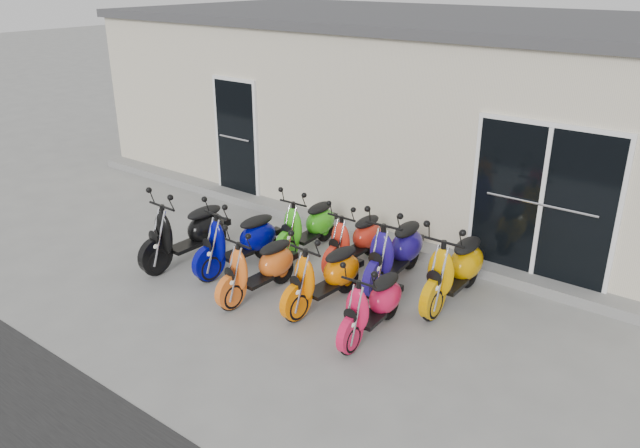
# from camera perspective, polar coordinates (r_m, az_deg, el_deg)

# --- Properties ---
(ground) EXTENTS (80.00, 80.00, 0.00)m
(ground) POSITION_cam_1_polar(r_m,az_deg,el_deg) (8.85, -2.39, -5.67)
(ground) COLOR gray
(ground) RESTS_ON ground
(building) EXTENTS (14.00, 6.00, 3.20)m
(building) POSITION_cam_1_polar(r_m,az_deg,el_deg) (12.51, 13.21, 10.00)
(building) COLOR beige
(building) RESTS_ON ground
(roof_cap) EXTENTS (14.20, 6.20, 0.16)m
(roof_cap) POSITION_cam_1_polar(r_m,az_deg,el_deg) (12.27, 13.92, 17.66)
(roof_cap) COLOR #3F3F42
(roof_cap) RESTS_ON building
(front_step) EXTENTS (14.00, 0.40, 0.15)m
(front_step) POSITION_cam_1_polar(r_m,az_deg,el_deg) (10.28, 4.85, -1.10)
(front_step) COLOR gray
(front_step) RESTS_ON ground
(door_left) EXTENTS (1.07, 0.08, 2.22)m
(door_left) POSITION_cam_1_polar(r_m,az_deg,el_deg) (11.94, -7.64, 8.13)
(door_left) COLOR black
(door_left) RESTS_ON front_step
(door_right) EXTENTS (2.02, 0.08, 2.22)m
(door_right) POSITION_cam_1_polar(r_m,az_deg,el_deg) (8.96, 19.69, 2.17)
(door_right) COLOR black
(door_right) RESTS_ON front_step
(scooter_front_black) EXTENTS (0.67, 1.72, 1.26)m
(scooter_front_black) POSITION_cam_1_polar(r_m,az_deg,el_deg) (9.50, -12.19, 0.05)
(scooter_front_black) COLOR black
(scooter_front_black) RESTS_ON ground
(scooter_front_blue) EXTENTS (0.76, 1.67, 1.20)m
(scooter_front_blue) POSITION_cam_1_polar(r_m,az_deg,el_deg) (9.14, -7.49, -0.74)
(scooter_front_blue) COLOR #02047C
(scooter_front_blue) RESTS_ON ground
(scooter_front_orange_a) EXTENTS (0.61, 1.51, 1.10)m
(scooter_front_orange_a) POSITION_cam_1_polar(r_m,az_deg,el_deg) (8.39, -5.68, -3.20)
(scooter_front_orange_a) COLOR orange
(scooter_front_orange_a) RESTS_ON ground
(scooter_front_orange_b) EXTENTS (0.68, 1.59, 1.15)m
(scooter_front_orange_b) POSITION_cam_1_polar(r_m,az_deg,el_deg) (8.09, 0.38, -3.93)
(scooter_front_orange_b) COLOR #FF7600
(scooter_front_orange_b) RESTS_ON ground
(scooter_front_red) EXTENTS (0.60, 1.47, 1.07)m
(scooter_front_red) POSITION_cam_1_polar(r_m,az_deg,el_deg) (7.50, 4.82, -6.58)
(scooter_front_red) COLOR #E11546
(scooter_front_red) RESTS_ON ground
(scooter_back_green) EXTENTS (0.62, 1.56, 1.14)m
(scooter_back_green) POSITION_cam_1_polar(r_m,az_deg,el_deg) (9.66, -1.17, 0.58)
(scooter_back_green) COLOR green
(scooter_back_green) RESTS_ON ground
(scooter_back_red) EXTENTS (0.54, 1.49, 1.10)m
(scooter_back_red) POSITION_cam_1_polar(r_m,az_deg,el_deg) (9.20, 3.19, -0.73)
(scooter_back_red) COLOR red
(scooter_back_red) RESTS_ON ground
(scooter_back_blue) EXTENTS (0.75, 1.74, 1.25)m
(scooter_back_blue) POSITION_cam_1_polar(r_m,az_deg,el_deg) (8.73, 6.92, -1.67)
(scooter_back_blue) COLOR navy
(scooter_back_blue) RESTS_ON ground
(scooter_back_yellow) EXTENTS (0.65, 1.71, 1.26)m
(scooter_back_yellow) POSITION_cam_1_polar(r_m,az_deg,el_deg) (8.34, 12.25, -3.19)
(scooter_back_yellow) COLOR #DB9400
(scooter_back_yellow) RESTS_ON ground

